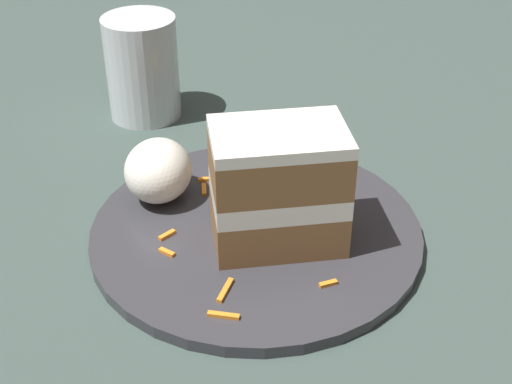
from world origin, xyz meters
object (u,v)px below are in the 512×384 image
at_px(orange_garnish, 258,169).
at_px(drinking_glass, 143,74).
at_px(plate, 256,232).
at_px(cream_dollop, 158,170).
at_px(cake_slice, 278,187).

distance_m(orange_garnish, drinking_glass, 0.19).
distance_m(plate, cream_dollop, 0.10).
height_order(plate, drinking_glass, drinking_glass).
bearing_deg(cream_dollop, cake_slice, 68.46).
xyz_separation_m(cream_dollop, drinking_glass, (-0.17, -0.06, 0.01)).
bearing_deg(drinking_glass, cream_dollop, 20.21).
xyz_separation_m(plate, cake_slice, (0.01, 0.02, 0.06)).
height_order(orange_garnish, drinking_glass, drinking_glass).
xyz_separation_m(cake_slice, cream_dollop, (-0.04, -0.11, -0.02)).
xyz_separation_m(cake_slice, drinking_glass, (-0.22, -0.17, -0.01)).
bearing_deg(orange_garnish, drinking_glass, -129.01).
distance_m(cake_slice, orange_garnish, 0.11).
bearing_deg(orange_garnish, plate, 7.34).
distance_m(cream_dollop, drinking_glass, 0.18).
distance_m(cake_slice, drinking_glass, 0.28).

